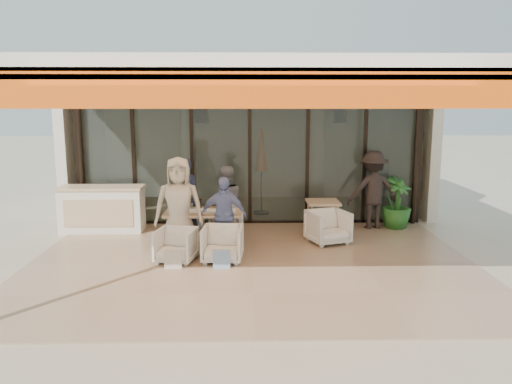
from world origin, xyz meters
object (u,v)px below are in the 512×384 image
(host_counter, at_px, (102,209))
(chair_far_right, at_px, (226,220))
(chair_near_right, at_px, (222,242))
(diner_periwinkle, at_px, (223,216))
(chair_near_left, at_px, (176,244))
(side_chair, at_px, (328,225))
(potted_palm, at_px, (396,203))
(diner_cream, at_px, (179,206))
(dining_table, at_px, (203,214))
(diner_navy, at_px, (185,200))
(side_table, at_px, (323,206))
(standing_woman, at_px, (373,190))
(chair_far_left, at_px, (188,220))
(diner_grey, at_px, (225,204))

(host_counter, height_order, chair_far_right, host_counter)
(chair_near_right, distance_m, diner_periwinkle, 0.63)
(chair_far_right, relative_size, chair_near_right, 0.87)
(chair_near_left, xyz_separation_m, side_chair, (2.95, 1.14, 0.04))
(side_chair, bearing_deg, diner_periwinkle, 177.82)
(side_chair, bearing_deg, potted_palm, 15.37)
(diner_periwinkle, bearing_deg, diner_cream, -175.06)
(dining_table, distance_m, diner_navy, 0.64)
(side_table, bearing_deg, standing_woman, 20.30)
(dining_table, distance_m, potted_palm, 4.51)
(chair_far_left, bearing_deg, standing_woman, 173.04)
(side_table, bearing_deg, host_counter, 176.67)
(diner_periwinkle, distance_m, side_chair, 2.24)
(diner_periwinkle, xyz_separation_m, standing_woman, (3.31, 1.84, 0.15))
(dining_table, height_order, diner_cream, diner_cream)
(dining_table, relative_size, diner_navy, 0.85)
(standing_woman, bearing_deg, diner_grey, 8.35)
(diner_cream, relative_size, standing_woman, 1.04)
(chair_far_right, bearing_deg, diner_periwinkle, 103.63)
(dining_table, xyz_separation_m, diner_periwinkle, (0.43, -0.46, 0.06))
(dining_table, relative_size, diner_cream, 0.80)
(diner_navy, xyz_separation_m, side_chair, (2.95, -0.26, -0.50))
(side_table, bearing_deg, side_chair, -90.00)
(host_counter, bearing_deg, side_chair, -11.96)
(diner_periwinkle, bearing_deg, dining_table, 138.08)
(chair_far_left, distance_m, side_chair, 3.05)
(chair_near_left, height_order, potted_palm, potted_palm)
(chair_far_left, distance_m, diner_grey, 1.08)
(host_counter, relative_size, side_table, 2.48)
(chair_far_right, bearing_deg, dining_table, 79.21)
(diner_navy, relative_size, diner_grey, 1.11)
(diner_cream, relative_size, diner_periwinkle, 1.25)
(standing_woman, bearing_deg, host_counter, -5.95)
(diner_periwinkle, height_order, side_table, diner_periwinkle)
(side_table, height_order, potted_palm, potted_palm)
(side_table, height_order, standing_woman, standing_woman)
(standing_woman, bearing_deg, chair_far_left, -1.43)
(chair_far_left, height_order, side_chair, side_chair)
(chair_far_left, distance_m, standing_woman, 4.22)
(chair_far_right, height_order, chair_near_right, chair_near_right)
(chair_far_right, xyz_separation_m, standing_woman, (3.31, 0.44, 0.58))
(chair_far_right, xyz_separation_m, side_table, (2.11, -0.01, 0.32))
(chair_near_right, relative_size, diner_cream, 0.39)
(chair_far_left, relative_size, diner_periwinkle, 0.44)
(diner_navy, distance_m, potted_palm, 4.81)
(chair_far_right, height_order, side_table, side_table)
(diner_periwinkle, bearing_deg, side_chair, 21.90)
(chair_far_right, distance_m, diner_navy, 1.13)
(host_counter, xyz_separation_m, chair_near_right, (2.77, -2.18, -0.17))
(chair_near_right, distance_m, diner_grey, 1.46)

